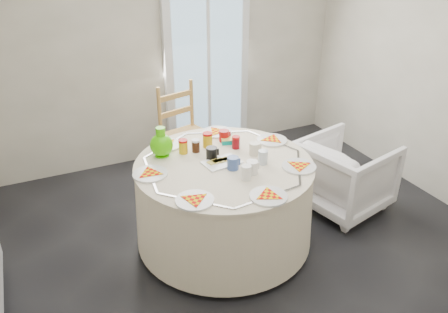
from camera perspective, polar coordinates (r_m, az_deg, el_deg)
name	(u,v)px	position (r m, az deg, el deg)	size (l,w,h in m)	color
floor	(257,249)	(3.73, 4.27, -11.91)	(4.00, 4.00, 0.00)	black
wall_back	(171,43)	(4.85, -7.00, 14.53)	(4.00, 0.02, 2.60)	#BCB5A3
glass_door	(207,63)	(5.00, -2.21, 12.14)	(1.00, 0.08, 2.10)	silver
table	(224,202)	(3.61, 0.00, -6.01)	(1.45, 1.45, 0.73)	beige
wooden_chair	(188,139)	(4.48, -4.78, 2.28)	(0.46, 0.44, 1.03)	tan
armchair	(345,170)	(4.20, 15.58, -1.72)	(0.73, 0.68, 0.75)	white
place_settings	(224,160)	(3.41, 0.00, -0.45)	(1.43, 1.43, 0.03)	white
jar_cluster	(209,142)	(3.58, -2.02, 1.87)	(0.49, 0.24, 0.14)	brown
butter_tub	(228,139)	(3.72, 0.55, 2.33)	(0.12, 0.08, 0.05)	#00A699
green_pitcher	(161,141)	(3.51, -8.21, 2.00)	(0.19, 0.19, 0.24)	#42CA02
cheese_platter	(222,160)	(3.40, -0.29, -0.43)	(0.29, 0.19, 0.04)	silver
mugs_glasses	(239,153)	(3.42, 1.94, 0.44)	(0.67, 0.67, 0.12)	#9D9D9D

